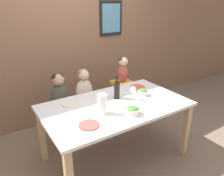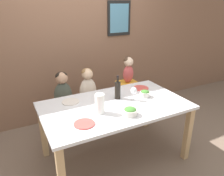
{
  "view_description": "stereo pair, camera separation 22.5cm",
  "coord_description": "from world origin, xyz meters",
  "px_view_note": "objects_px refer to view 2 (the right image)",
  "views": [
    {
      "loc": [
        -1.28,
        -1.92,
        1.89
      ],
      "look_at": [
        0.0,
        0.07,
        0.93
      ],
      "focal_mm": 35.0,
      "sensor_mm": 36.0,
      "label": 1
    },
    {
      "loc": [
        -1.09,
        -2.04,
        1.89
      ],
      "look_at": [
        0.0,
        0.07,
        0.93
      ],
      "focal_mm": 35.0,
      "sensor_mm": 36.0,
      "label": 2
    }
  ],
  "objects_px": {
    "salad_bowl_small": "(145,93)",
    "chair_far_center": "(89,108)",
    "dinner_plate_back_right": "(141,88)",
    "wine_glass_near": "(134,91)",
    "dinner_plate_front_left": "(84,124)",
    "wine_bottle": "(118,90)",
    "salad_bowl_large": "(130,111)",
    "person_baby_right": "(128,68)",
    "chair_far_left": "(65,114)",
    "person_child_center": "(88,86)",
    "paper_towel_roll": "(100,104)",
    "dinner_plate_back_left": "(71,102)",
    "chair_right_highchair": "(128,92)",
    "person_child_left": "(63,90)"
  },
  "relations": [
    {
      "from": "person_child_left",
      "to": "person_child_center",
      "type": "relative_size",
      "value": 1.0
    },
    {
      "from": "chair_right_highchair",
      "to": "wine_bottle",
      "type": "bearing_deg",
      "value": -130.75
    },
    {
      "from": "chair_right_highchair",
      "to": "dinner_plate_back_right",
      "type": "height_order",
      "value": "dinner_plate_back_right"
    },
    {
      "from": "chair_far_center",
      "to": "person_baby_right",
      "type": "distance_m",
      "value": 0.87
    },
    {
      "from": "wine_bottle",
      "to": "dinner_plate_back_left",
      "type": "distance_m",
      "value": 0.59
    },
    {
      "from": "wine_bottle",
      "to": "dinner_plate_front_left",
      "type": "distance_m",
      "value": 0.71
    },
    {
      "from": "dinner_plate_back_left",
      "to": "paper_towel_roll",
      "type": "bearing_deg",
      "value": -63.35
    },
    {
      "from": "chair_far_center",
      "to": "person_child_center",
      "type": "distance_m",
      "value": 0.36
    },
    {
      "from": "chair_right_highchair",
      "to": "person_child_left",
      "type": "distance_m",
      "value": 1.07
    },
    {
      "from": "wine_bottle",
      "to": "dinner_plate_front_left",
      "type": "relative_size",
      "value": 1.43
    },
    {
      "from": "person_child_left",
      "to": "person_baby_right",
      "type": "xyz_separation_m",
      "value": [
        1.05,
        0.0,
        0.17
      ]
    },
    {
      "from": "wine_glass_near",
      "to": "salad_bowl_small",
      "type": "height_order",
      "value": "wine_glass_near"
    },
    {
      "from": "wine_bottle",
      "to": "salad_bowl_large",
      "type": "bearing_deg",
      "value": -100.94
    },
    {
      "from": "person_child_left",
      "to": "wine_glass_near",
      "type": "distance_m",
      "value": 1.01
    },
    {
      "from": "chair_far_left",
      "to": "person_child_center",
      "type": "xyz_separation_m",
      "value": [
        0.37,
        0.0,
        0.36
      ]
    },
    {
      "from": "chair_far_left",
      "to": "dinner_plate_front_left",
      "type": "relative_size",
      "value": 2.2
    },
    {
      "from": "chair_far_left",
      "to": "wine_glass_near",
      "type": "xyz_separation_m",
      "value": [
        0.68,
        -0.74,
        0.5
      ]
    },
    {
      "from": "salad_bowl_small",
      "to": "dinner_plate_front_left",
      "type": "bearing_deg",
      "value": -163.35
    },
    {
      "from": "chair_right_highchair",
      "to": "person_child_left",
      "type": "height_order",
      "value": "person_child_left"
    },
    {
      "from": "dinner_plate_front_left",
      "to": "chair_far_center",
      "type": "bearing_deg",
      "value": 66.79
    },
    {
      "from": "chair_right_highchair",
      "to": "salad_bowl_large",
      "type": "height_order",
      "value": "salad_bowl_large"
    },
    {
      "from": "chair_far_center",
      "to": "salad_bowl_large",
      "type": "distance_m",
      "value": 1.11
    },
    {
      "from": "chair_right_highchair",
      "to": "dinner_plate_back_left",
      "type": "relative_size",
      "value": 3.25
    },
    {
      "from": "salad_bowl_small",
      "to": "chair_far_center",
      "type": "bearing_deg",
      "value": 124.95
    },
    {
      "from": "wine_glass_near",
      "to": "salad_bowl_large",
      "type": "height_order",
      "value": "wine_glass_near"
    },
    {
      "from": "dinner_plate_back_right",
      "to": "chair_right_highchair",
      "type": "bearing_deg",
      "value": 81.09
    },
    {
      "from": "salad_bowl_large",
      "to": "dinner_plate_front_left",
      "type": "relative_size",
      "value": 0.73
    },
    {
      "from": "salad_bowl_large",
      "to": "person_child_center",
      "type": "bearing_deg",
      "value": 94.4
    },
    {
      "from": "chair_far_left",
      "to": "wine_glass_near",
      "type": "bearing_deg",
      "value": -47.41
    },
    {
      "from": "chair_far_center",
      "to": "salad_bowl_large",
      "type": "height_order",
      "value": "salad_bowl_large"
    },
    {
      "from": "dinner_plate_back_right",
      "to": "wine_glass_near",
      "type": "bearing_deg",
      "value": -137.11
    },
    {
      "from": "paper_towel_roll",
      "to": "salad_bowl_large",
      "type": "bearing_deg",
      "value": -35.25
    },
    {
      "from": "person_baby_right",
      "to": "salad_bowl_large",
      "type": "relative_size",
      "value": 2.66
    },
    {
      "from": "person_child_center",
      "to": "paper_towel_roll",
      "type": "xyz_separation_m",
      "value": [
        -0.19,
        -0.84,
        0.12
      ]
    },
    {
      "from": "dinner_plate_front_left",
      "to": "dinner_plate_back_left",
      "type": "relative_size",
      "value": 1.0
    },
    {
      "from": "person_baby_right",
      "to": "salad_bowl_small",
      "type": "bearing_deg",
      "value": -104.49
    },
    {
      "from": "paper_towel_roll",
      "to": "dinner_plate_back_left",
      "type": "xyz_separation_m",
      "value": [
        -0.2,
        0.4,
        -0.1
      ]
    },
    {
      "from": "chair_right_highchair",
      "to": "person_child_center",
      "type": "bearing_deg",
      "value": 179.9
    },
    {
      "from": "dinner_plate_front_left",
      "to": "person_child_left",
      "type": "bearing_deg",
      "value": 86.81
    },
    {
      "from": "person_baby_right",
      "to": "dinner_plate_front_left",
      "type": "height_order",
      "value": "person_baby_right"
    },
    {
      "from": "person_baby_right",
      "to": "paper_towel_roll",
      "type": "relative_size",
      "value": 1.84
    },
    {
      "from": "salad_bowl_small",
      "to": "dinner_plate_back_right",
      "type": "height_order",
      "value": "salad_bowl_small"
    },
    {
      "from": "chair_far_left",
      "to": "person_child_left",
      "type": "xyz_separation_m",
      "value": [
        0.0,
        0.0,
        0.36
      ]
    },
    {
      "from": "chair_far_left",
      "to": "chair_right_highchair",
      "type": "xyz_separation_m",
      "value": [
        1.05,
        0.0,
        0.14
      ]
    },
    {
      "from": "person_child_left",
      "to": "wine_bottle",
      "type": "distance_m",
      "value": 0.81
    },
    {
      "from": "person_baby_right",
      "to": "paper_towel_roll",
      "type": "bearing_deg",
      "value": -135.78
    },
    {
      "from": "person_child_center",
      "to": "chair_far_left",
      "type": "bearing_deg",
      "value": -179.82
    },
    {
      "from": "paper_towel_roll",
      "to": "person_child_center",
      "type": "bearing_deg",
      "value": 77.49
    },
    {
      "from": "paper_towel_roll",
      "to": "chair_far_left",
      "type": "bearing_deg",
      "value": 102.07
    },
    {
      "from": "chair_right_highchair",
      "to": "wine_glass_near",
      "type": "height_order",
      "value": "wine_glass_near"
    }
  ]
}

